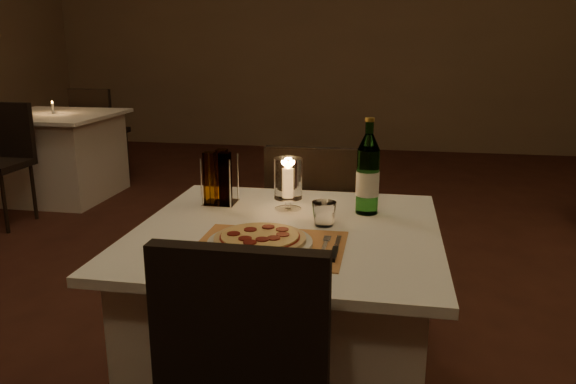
% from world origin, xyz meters
% --- Properties ---
extents(floor, '(8.00, 10.00, 0.02)m').
position_xyz_m(floor, '(0.00, 0.00, -0.01)').
color(floor, '#461F16').
rests_on(floor, ground).
extents(wall_back, '(8.00, 0.02, 3.00)m').
position_xyz_m(wall_back, '(0.00, 5.01, 1.50)').
color(wall_back, '#886C4F').
rests_on(wall_back, ground).
extents(main_table, '(1.00, 1.00, 0.74)m').
position_xyz_m(main_table, '(0.04, -0.42, 0.37)').
color(main_table, white).
rests_on(main_table, ground).
extents(chair_far, '(0.42, 0.42, 0.90)m').
position_xyz_m(chair_far, '(0.04, 0.29, 0.55)').
color(chair_far, black).
rests_on(chair_far, ground).
extents(placemat, '(0.45, 0.34, 0.00)m').
position_xyz_m(placemat, '(0.02, -0.60, 0.74)').
color(placemat, '#C17C43').
rests_on(placemat, main_table).
extents(plate, '(0.32, 0.32, 0.01)m').
position_xyz_m(plate, '(-0.01, -0.60, 0.75)').
color(plate, white).
rests_on(plate, placemat).
extents(pizza, '(0.28, 0.28, 0.02)m').
position_xyz_m(pizza, '(-0.01, -0.60, 0.77)').
color(pizza, '#D8B77F').
rests_on(pizza, plate).
extents(fork, '(0.02, 0.18, 0.00)m').
position_xyz_m(fork, '(0.18, -0.57, 0.75)').
color(fork, silver).
rests_on(fork, placemat).
extents(knife, '(0.02, 0.22, 0.01)m').
position_xyz_m(knife, '(0.22, -0.63, 0.75)').
color(knife, black).
rests_on(knife, placemat).
extents(tumbler, '(0.08, 0.08, 0.08)m').
position_xyz_m(tumbler, '(0.15, -0.37, 0.78)').
color(tumbler, white).
rests_on(tumbler, main_table).
extents(water_bottle, '(0.08, 0.08, 0.35)m').
position_xyz_m(water_bottle, '(0.29, -0.20, 0.88)').
color(water_bottle, '#5FA95B').
rests_on(water_bottle, main_table).
extents(hurricane_candle, '(0.10, 0.10, 0.20)m').
position_xyz_m(hurricane_candle, '(0.00, -0.23, 0.86)').
color(hurricane_candle, white).
rests_on(hurricane_candle, main_table).
extents(cruet_caddy, '(0.12, 0.12, 0.21)m').
position_xyz_m(cruet_caddy, '(-0.27, -0.19, 0.84)').
color(cruet_caddy, white).
rests_on(cruet_caddy, main_table).
extents(neighbor_table_left, '(1.00, 1.00, 0.74)m').
position_xyz_m(neighbor_table_left, '(-2.49, 2.22, 0.37)').
color(neighbor_table_left, white).
rests_on(neighbor_table_left, ground).
extents(neighbor_chair_la, '(0.42, 0.42, 0.90)m').
position_xyz_m(neighbor_chair_la, '(-2.49, 1.51, 0.55)').
color(neighbor_chair_la, black).
rests_on(neighbor_chair_la, ground).
extents(neighbor_chair_lb, '(0.42, 0.42, 0.90)m').
position_xyz_m(neighbor_chair_lb, '(-2.49, 2.94, 0.55)').
color(neighbor_chair_lb, black).
rests_on(neighbor_chair_lb, ground).
extents(neighbor_candle_left, '(0.03, 0.03, 0.11)m').
position_xyz_m(neighbor_candle_left, '(-2.49, 2.22, 0.79)').
color(neighbor_candle_left, white).
rests_on(neighbor_candle_left, neighbor_table_left).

